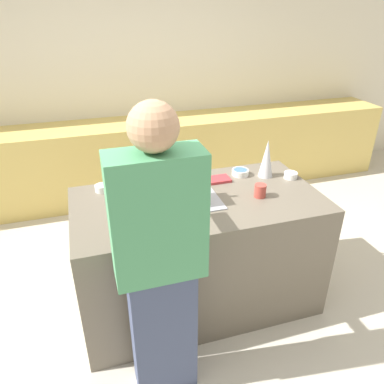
# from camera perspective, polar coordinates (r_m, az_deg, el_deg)

# --- Properties ---
(ground_plane) EXTENTS (12.00, 12.00, 0.00)m
(ground_plane) POSITION_cam_1_polar(r_m,az_deg,el_deg) (3.11, 0.86, -15.79)
(ground_plane) COLOR beige
(wall_back) EXTENTS (8.00, 0.05, 2.60)m
(wall_back) POSITION_cam_1_polar(r_m,az_deg,el_deg) (4.54, -8.22, 16.78)
(wall_back) COLOR beige
(wall_back) RESTS_ON ground_plane
(back_cabinet_block) EXTENTS (6.00, 0.60, 0.88)m
(back_cabinet_block) POSITION_cam_1_polar(r_m,az_deg,el_deg) (4.47, -6.77, 5.21)
(back_cabinet_block) COLOR #DBBC60
(back_cabinet_block) RESTS_ON ground_plane
(kitchen_island) EXTENTS (1.72, 0.88, 0.90)m
(kitchen_island) POSITION_cam_1_polar(r_m,az_deg,el_deg) (2.82, 0.92, -9.12)
(kitchen_island) COLOR #6B6051
(kitchen_island) RESTS_ON ground_plane
(baking_tray) EXTENTS (0.46, 0.33, 0.01)m
(baking_tray) POSITION_cam_1_polar(r_m,az_deg,el_deg) (2.52, -0.81, -1.60)
(baking_tray) COLOR #9E9EA8
(baking_tray) RESTS_ON kitchen_island
(gingerbread_house) EXTENTS (0.17, 0.18, 0.29)m
(gingerbread_house) POSITION_cam_1_polar(r_m,az_deg,el_deg) (2.47, -0.82, 0.66)
(gingerbread_house) COLOR brown
(gingerbread_house) RESTS_ON baking_tray
(decorative_tree) EXTENTS (0.11, 0.11, 0.29)m
(decorative_tree) POSITION_cam_1_polar(r_m,az_deg,el_deg) (2.90, 11.32, 5.04)
(decorative_tree) COLOR silver
(decorative_tree) RESTS_ON kitchen_island
(candy_bowl_far_right) EXTENTS (0.10, 0.10, 0.05)m
(candy_bowl_far_right) POSITION_cam_1_polar(r_m,az_deg,el_deg) (2.74, -13.60, 0.63)
(candy_bowl_far_right) COLOR white
(candy_bowl_far_right) RESTS_ON kitchen_island
(candy_bowl_front_corner) EXTENTS (0.10, 0.10, 0.05)m
(candy_bowl_front_corner) POSITION_cam_1_polar(r_m,az_deg,el_deg) (2.95, 14.80, 2.54)
(candy_bowl_front_corner) COLOR white
(candy_bowl_front_corner) RESTS_ON kitchen_island
(candy_bowl_near_tray_left) EXTENTS (0.13, 0.13, 0.05)m
(candy_bowl_near_tray_left) POSITION_cam_1_polar(r_m,az_deg,el_deg) (2.93, 7.37, 3.04)
(candy_bowl_near_tray_left) COLOR white
(candy_bowl_near_tray_left) RESTS_ON kitchen_island
(candy_bowl_beside_tree) EXTENTS (0.12, 0.12, 0.05)m
(candy_bowl_beside_tree) POSITION_cam_1_polar(r_m,az_deg,el_deg) (2.64, -8.15, 0.08)
(candy_bowl_beside_tree) COLOR white
(candy_bowl_beside_tree) RESTS_ON kitchen_island
(cookbook) EXTENTS (0.17, 0.12, 0.02)m
(cookbook) POSITION_cam_1_polar(r_m,az_deg,el_deg) (2.83, 4.10, 1.94)
(cookbook) COLOR #B23338
(cookbook) RESTS_ON kitchen_island
(mug) EXTENTS (0.08, 0.08, 0.09)m
(mug) POSITION_cam_1_polar(r_m,az_deg,el_deg) (2.62, 10.35, 0.20)
(mug) COLOR #B24238
(mug) RESTS_ON kitchen_island
(person) EXTENTS (0.46, 0.58, 1.76)m
(person) POSITION_cam_1_polar(r_m,az_deg,el_deg) (1.98, -4.94, -10.80)
(person) COLOR #424C6B
(person) RESTS_ON ground_plane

